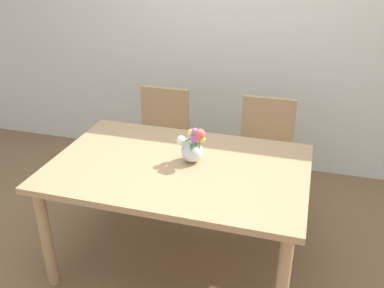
% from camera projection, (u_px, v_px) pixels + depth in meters
% --- Properties ---
extents(ground_plane, '(12.00, 12.00, 0.00)m').
position_uv_depth(ground_plane, '(180.00, 259.00, 2.94)').
color(ground_plane, brown).
extents(back_wall, '(7.00, 0.10, 2.80)m').
position_uv_depth(back_wall, '(233.00, 16.00, 3.71)').
color(back_wall, silver).
rests_on(back_wall, ground_plane).
extents(dining_table, '(1.59, 1.04, 0.75)m').
position_uv_depth(dining_table, '(179.00, 176.00, 2.65)').
color(dining_table, tan).
rests_on(dining_table, ground_plane).
extents(chair_left, '(0.42, 0.42, 0.90)m').
position_uv_depth(chair_left, '(161.00, 134.00, 3.57)').
color(chair_left, tan).
rests_on(chair_left, ground_plane).
extents(chair_right, '(0.42, 0.42, 0.90)m').
position_uv_depth(chair_right, '(265.00, 147.00, 3.35)').
color(chair_right, tan).
rests_on(chair_right, ground_plane).
extents(flower_vase, '(0.18, 0.17, 0.25)m').
position_uv_depth(flower_vase, '(193.00, 146.00, 2.60)').
color(flower_vase, silver).
rests_on(flower_vase, dining_table).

